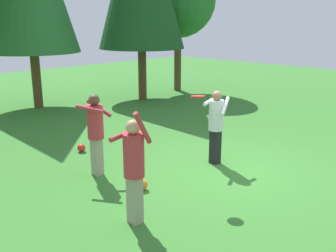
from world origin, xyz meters
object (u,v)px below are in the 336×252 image
(person_bystander, at_px, (96,128))
(ball_red, at_px, (81,148))
(person_thrower, at_px, (134,163))
(ball_yellow, at_px, (132,146))
(frisbee, at_px, (198,96))
(tree_far_right, at_px, (178,0))
(person_catcher, at_px, (216,121))
(ball_orange, at_px, (142,185))

(person_bystander, height_order, ball_red, person_bystander)
(person_thrower, bearing_deg, ball_yellow, 44.12)
(frisbee, bearing_deg, tree_far_right, 44.82)
(person_catcher, xyz_separation_m, frisbee, (-1.38, -0.59, 0.84))
(person_catcher, bearing_deg, ball_red, -82.42)
(person_thrower, relative_size, ball_yellow, 9.06)
(frisbee, xyz_separation_m, ball_yellow, (0.65, 2.71, -1.76))
(ball_orange, bearing_deg, person_thrower, -137.22)
(frisbee, relative_size, ball_red, 1.78)
(person_thrower, height_order, ball_orange, person_thrower)
(person_catcher, distance_m, tree_far_right, 10.31)
(frisbee, distance_m, ball_red, 3.95)
(person_bystander, distance_m, ball_red, 1.92)
(person_catcher, xyz_separation_m, person_bystander, (-2.36, 1.38, 0.04))
(person_catcher, relative_size, tree_far_right, 0.29)
(ball_red, distance_m, ball_yellow, 1.30)
(person_thrower, xyz_separation_m, person_bystander, (0.80, 2.16, -0.00))
(person_thrower, xyz_separation_m, person_catcher, (3.15, 0.77, -0.04))
(person_thrower, bearing_deg, tree_far_right, 33.83)
(person_catcher, height_order, ball_red, person_catcher)
(ball_red, bearing_deg, person_thrower, -110.85)
(frisbee, distance_m, ball_orange, 2.06)
(person_catcher, relative_size, ball_red, 8.32)
(ball_orange, xyz_separation_m, ball_yellow, (1.48, 2.02, -0.00))
(person_catcher, relative_size, frisbee, 4.68)
(ball_yellow, bearing_deg, ball_orange, -126.29)
(ball_red, distance_m, tree_far_right, 10.22)
(frisbee, xyz_separation_m, ball_red, (-0.37, 3.52, -1.76))
(ball_orange, bearing_deg, ball_yellow, 53.71)
(tree_far_right, bearing_deg, frisbee, -135.18)
(person_bystander, distance_m, tree_far_right, 11.15)
(ball_red, bearing_deg, ball_orange, -99.41)
(frisbee, bearing_deg, person_bystander, 116.44)
(ball_red, relative_size, ball_orange, 0.94)
(person_catcher, height_order, frisbee, frisbee)
(frisbee, height_order, ball_red, frisbee)
(person_bystander, xyz_separation_m, ball_orange, (0.15, -1.28, -0.95))
(person_catcher, bearing_deg, frisbee, 0.00)
(person_catcher, distance_m, ball_red, 3.53)
(ball_yellow, height_order, tree_far_right, tree_far_right)
(person_catcher, relative_size, ball_yellow, 7.99)
(ball_orange, bearing_deg, tree_far_right, 39.38)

